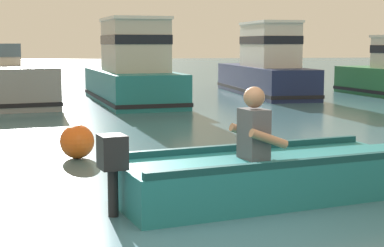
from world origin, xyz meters
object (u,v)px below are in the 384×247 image
Objects in this scene: moored_boat_grey at (7,83)px; mooring_buoy at (77,142)px; moored_boat_navy at (265,68)px; rowboat_with_person at (271,175)px; moored_boat_teal at (133,72)px.

mooring_buoy is (2.12, -9.23, -0.25)m from moored_boat_grey.
moored_boat_grey is 1.16× the size of moored_boat_navy.
rowboat_with_person is 12.57m from moored_boat_grey.
moored_boat_grey is at bearing 109.41° from rowboat_with_person.
moored_boat_grey is at bearing 102.93° from mooring_buoy.
rowboat_with_person is 0.66× the size of moored_boat_teal.
moored_boat_teal is at bearing 93.66° from rowboat_with_person.
rowboat_with_person reaches higher than mooring_buoy.
moored_boat_teal reaches higher than moored_boat_navy.
rowboat_with_person is 0.60× the size of moored_boat_navy.
moored_boat_navy is (7.83, 0.71, 0.34)m from moored_boat_grey.
moored_boat_grey is 3.72m from moored_boat_teal.
moored_boat_navy reaches higher than moored_boat_grey.
mooring_buoy is (-1.38, -8.02, -0.60)m from moored_boat_teal.
moored_boat_teal is (-0.68, 10.64, 0.59)m from rowboat_with_person.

